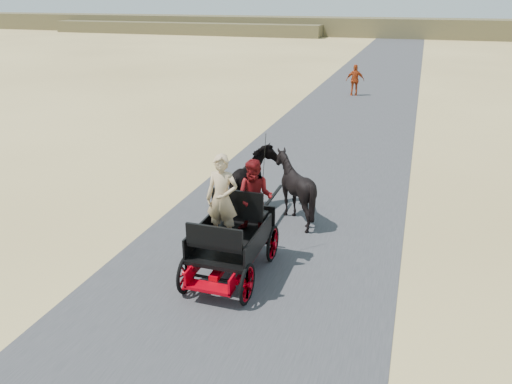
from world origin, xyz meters
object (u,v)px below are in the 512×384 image
(horse_right, at_px, (294,188))
(pedestrian, at_px, (355,80))
(horse_left, at_px, (252,183))
(carriage, at_px, (232,258))

(horse_right, distance_m, pedestrian, 17.32)
(pedestrian, bearing_deg, horse_right, 81.31)
(horse_left, bearing_deg, horse_right, -180.00)
(horse_right, height_order, pedestrian, pedestrian)
(horse_right, xyz_separation_m, pedestrian, (-0.75, 17.30, 0.01))
(carriage, relative_size, horse_right, 1.41)
(carriage, relative_size, horse_left, 1.20)
(horse_left, distance_m, horse_right, 1.10)
(horse_left, bearing_deg, pedestrian, -91.17)
(carriage, relative_size, pedestrian, 1.39)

